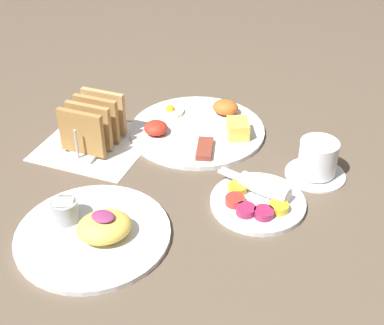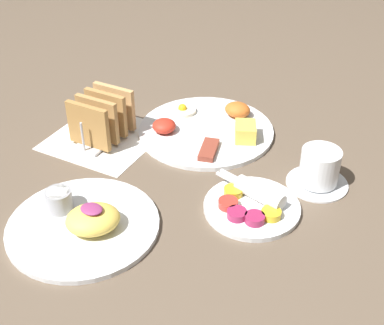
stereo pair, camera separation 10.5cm
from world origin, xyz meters
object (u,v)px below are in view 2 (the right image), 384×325
Objects in this scene: plate_condiments at (252,204)px; coffee_cup at (319,169)px; plate_foreground at (84,221)px; plate_breakfast at (208,128)px; toast_rack at (102,118)px.

coffee_cup is (0.08, 0.13, 0.02)m from plate_condiments.
plate_condiments is 1.51× the size of coffee_cup.
plate_foreground is 0.45m from coffee_cup.
plate_foreground is at bearing -97.25° from plate_breakfast.
plate_breakfast is 1.67× the size of plate_condiments.
plate_condiments is (0.19, -0.20, 0.00)m from plate_breakfast.
coffee_cup is (0.27, -0.07, 0.03)m from plate_breakfast.
toast_rack reaches higher than plate_breakfast.
plate_breakfast is 0.28m from plate_condiments.
coffee_cup is (0.47, 0.06, -0.02)m from toast_rack.
plate_breakfast reaches higher than plate_condiments.
plate_foreground is at bearing -142.49° from plate_condiments.
plate_foreground is 2.23× the size of coffee_cup.
plate_breakfast is at bearing 34.08° from toast_rack.
plate_condiments is 0.39m from toast_rack.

